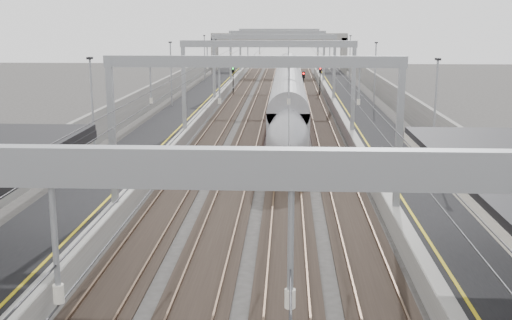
# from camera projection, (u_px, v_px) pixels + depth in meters

# --- Properties ---
(platform_left) EXTENTS (4.00, 120.00, 1.00)m
(platform_left) POSITION_uv_depth(u_px,v_px,m) (170.00, 128.00, 51.67)
(platform_left) COLOR black
(platform_left) RESTS_ON ground
(platform_right) EXTENTS (4.00, 120.00, 1.00)m
(platform_right) POSITION_uv_depth(u_px,v_px,m) (370.00, 130.00, 50.91)
(platform_right) COLOR black
(platform_right) RESTS_ON ground
(tracks) EXTENTS (11.40, 140.00, 0.20)m
(tracks) POSITION_uv_depth(u_px,v_px,m) (269.00, 135.00, 51.39)
(tracks) COLOR black
(tracks) RESTS_ON ground
(overhead_line) EXTENTS (13.00, 140.00, 6.60)m
(overhead_line) POSITION_uv_depth(u_px,v_px,m) (271.00, 54.00, 56.53)
(overhead_line) COLOR gray
(overhead_line) RESTS_ON platform_left
(overbridge) EXTENTS (22.00, 2.20, 6.90)m
(overbridge) POSITION_uv_depth(u_px,v_px,m) (279.00, 43.00, 103.90)
(overbridge) COLOR slate
(overbridge) RESTS_ON ground
(wall_left) EXTENTS (0.30, 120.00, 3.20)m
(wall_left) POSITION_uv_depth(u_px,v_px,m) (130.00, 115.00, 51.59)
(wall_left) COLOR slate
(wall_left) RESTS_ON ground
(wall_right) EXTENTS (0.30, 120.00, 3.20)m
(wall_right) POSITION_uv_depth(u_px,v_px,m) (411.00, 117.00, 50.52)
(wall_right) COLOR slate
(wall_right) RESTS_ON ground
(train) EXTENTS (2.54, 46.37, 4.03)m
(train) POSITION_uv_depth(u_px,v_px,m) (288.00, 102.00, 56.25)
(train) COLOR maroon
(train) RESTS_ON ground
(signal_green) EXTENTS (0.32, 0.32, 3.48)m
(signal_green) POSITION_uv_depth(u_px,v_px,m) (233.00, 75.00, 78.11)
(signal_green) COLOR black
(signal_green) RESTS_ON ground
(signal_red_near) EXTENTS (0.32, 0.32, 3.48)m
(signal_red_near) POSITION_uv_depth(u_px,v_px,m) (303.00, 81.00, 70.85)
(signal_red_near) COLOR black
(signal_red_near) RESTS_ON ground
(signal_red_far) EXTENTS (0.32, 0.32, 3.48)m
(signal_red_far) POSITION_uv_depth(u_px,v_px,m) (320.00, 75.00, 77.87)
(signal_red_far) COLOR black
(signal_red_far) RESTS_ON ground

